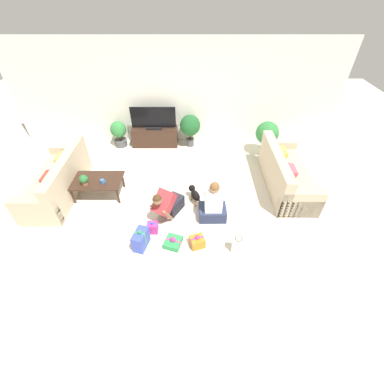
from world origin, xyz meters
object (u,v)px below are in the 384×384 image
(dog, at_px, (195,194))
(mug, at_px, (104,181))
(person_sitting, at_px, (214,206))
(gift_box_a, at_px, (198,242))
(tv, at_px, (155,119))
(sofa_right, at_px, (286,175))
(person_kneeling, at_px, (168,204))
(potted_plant_corner_right, at_px, (268,134))
(gift_box_d, at_px, (174,242))
(tabletop_plant, at_px, (85,179))
(tv_console, at_px, (156,136))
(potted_plant_back_left, at_px, (120,132))
(potted_plant_back_right, at_px, (191,126))
(coffee_table, at_px, (98,181))
(gift_box_b, at_px, (153,227))
(gift_box_c, at_px, (142,239))
(gift_bag_a, at_px, (238,245))
(sofa_left, at_px, (59,181))

(dog, height_order, mug, mug)
(person_sitting, height_order, gift_box_a, person_sitting)
(tv, bearing_deg, sofa_right, -30.82)
(tv, height_order, person_kneeling, tv)
(potted_plant_corner_right, bearing_deg, gift_box_d, -126.73)
(gift_box_d, xyz_separation_m, tabletop_plant, (-1.83, 1.20, 0.46))
(tv_console, height_order, potted_plant_back_left, potted_plant_back_left)
(person_kneeling, xyz_separation_m, tabletop_plant, (-1.69, 0.48, 0.21))
(sofa_right, bearing_deg, potted_plant_back_right, 49.76)
(potted_plant_corner_right, bearing_deg, mug, -154.84)
(potted_plant_back_right, distance_m, person_sitting, 2.78)
(coffee_table, relative_size, dog, 2.20)
(coffee_table, distance_m, potted_plant_back_right, 2.82)
(sofa_right, distance_m, person_sitting, 1.90)
(potted_plant_back_left, height_order, gift_box_b, potted_plant_back_left)
(dog, relative_size, gift_box_c, 1.18)
(coffee_table, distance_m, potted_plant_corner_right, 4.20)
(mug, bearing_deg, gift_bag_a, -27.97)
(gift_box_a, relative_size, gift_bag_a, 0.84)
(gift_box_a, xyz_separation_m, gift_box_c, (-0.98, -0.01, 0.07))
(gift_box_a, bearing_deg, person_kneeling, 127.57)
(gift_box_c, bearing_deg, potted_plant_back_left, 107.45)
(potted_plant_back_right, height_order, gift_box_c, potted_plant_back_right)
(potted_plant_back_left, distance_m, person_sitting, 3.61)
(person_sitting, distance_m, gift_box_a, 0.77)
(tv, height_order, gift_box_c, tv)
(potted_plant_corner_right, relative_size, gift_box_a, 3.00)
(gift_box_d, bearing_deg, gift_bag_a, -7.34)
(person_sitting, height_order, gift_box_c, person_sitting)
(coffee_table, height_order, person_sitting, person_sitting)
(mug, bearing_deg, gift_box_c, -53.54)
(tv, bearing_deg, gift_box_c, -88.04)
(sofa_right, relative_size, tv_console, 1.64)
(dog, relative_size, tabletop_plant, 2.13)
(sofa_right, relative_size, gift_box_a, 6.70)
(potted_plant_back_right, height_order, person_sitting, person_sitting)
(gift_box_c, bearing_deg, coffee_table, 128.71)
(coffee_table, relative_size, gift_box_b, 3.98)
(person_kneeling, distance_m, dog, 0.69)
(gift_box_c, xyz_separation_m, mug, (-0.93, 1.26, 0.27))
(coffee_table, height_order, gift_box_a, coffee_table)
(person_kneeling, relative_size, gift_box_d, 2.15)
(potted_plant_back_left, height_order, gift_box_c, potted_plant_back_left)
(sofa_right, distance_m, gift_box_c, 3.36)
(gift_box_b, bearing_deg, sofa_right, 25.70)
(potted_plant_back_right, bearing_deg, gift_box_a, -87.62)
(tv, distance_m, potted_plant_back_left, 1.02)
(tabletop_plant, bearing_deg, tv_console, 62.68)
(sofa_left, bearing_deg, coffee_table, 85.84)
(sofa_right, xyz_separation_m, gift_box_a, (-1.94, -1.65, -0.21))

